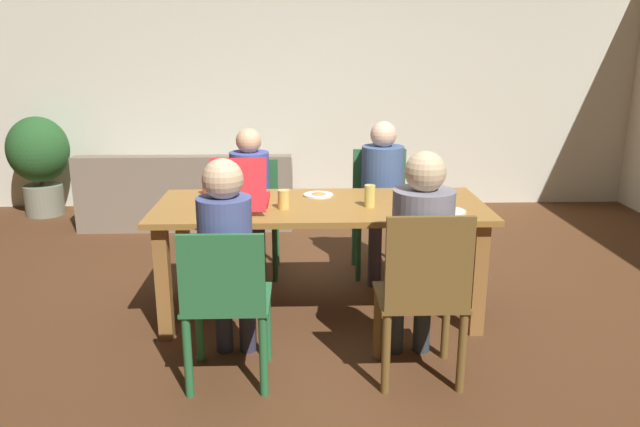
# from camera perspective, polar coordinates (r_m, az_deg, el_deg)

# --- Properties ---
(ground_plane) EXTENTS (20.00, 20.00, 0.00)m
(ground_plane) POSITION_cam_1_polar(r_m,az_deg,el_deg) (4.19, 0.05, -9.30)
(ground_plane) COLOR #57341D
(back_wall) EXTENTS (7.25, 0.12, 2.65)m
(back_wall) POSITION_cam_1_polar(r_m,az_deg,el_deg) (6.80, -0.82, 11.87)
(back_wall) COLOR silver
(back_wall) RESTS_ON ground
(dining_table) EXTENTS (2.14, 0.87, 0.77)m
(dining_table) POSITION_cam_1_polar(r_m,az_deg,el_deg) (3.96, 0.05, -0.64)
(dining_table) COLOR #A26E30
(dining_table) RESTS_ON ground
(chair_0) EXTENTS (0.44, 0.41, 0.97)m
(chair_0) POSITION_cam_1_polar(r_m,az_deg,el_deg) (4.85, 5.66, 0.74)
(chair_0) COLOR #2F6B41
(chair_0) RESTS_ON ground
(person_0) EXTENTS (0.32, 0.50, 1.21)m
(person_0) POSITION_cam_1_polar(r_m,az_deg,el_deg) (4.67, 5.95, 2.48)
(person_0) COLOR #403B4B
(person_0) RESTS_ON ground
(chair_1) EXTENTS (0.46, 0.42, 0.97)m
(chair_1) POSITION_cam_1_polar(r_m,az_deg,el_deg) (3.21, 9.69, -7.49)
(chair_1) COLOR brown
(chair_1) RESTS_ON ground
(person_1) EXTENTS (0.32, 0.48, 1.25)m
(person_1) POSITION_cam_1_polar(r_m,az_deg,el_deg) (3.26, 9.40, -3.02)
(person_1) COLOR #2E383E
(person_1) RESTS_ON ground
(chair_2) EXTENTS (0.44, 0.43, 0.88)m
(chair_2) POSITION_cam_1_polar(r_m,az_deg,el_deg) (4.84, -6.45, 0.28)
(chair_2) COLOR #2B6338
(chair_2) RESTS_ON ground
(person_2) EXTENTS (0.30, 0.48, 1.16)m
(person_2) POSITION_cam_1_polar(r_m,az_deg,el_deg) (4.66, -6.65, 2.03)
(person_2) COLOR #403845
(person_2) RESTS_ON ground
(chair_3) EXTENTS (0.45, 0.43, 0.89)m
(chair_3) POSITION_cam_1_polar(r_m,az_deg,el_deg) (3.20, -8.85, -8.21)
(chair_3) COLOR #2B703E
(chair_3) RESTS_ON ground
(person_3) EXTENTS (0.28, 0.49, 1.22)m
(person_3) POSITION_cam_1_polar(r_m,az_deg,el_deg) (3.25, -8.71, -3.53)
(person_3) COLOR #303044
(person_3) RESTS_ON ground
(pizza_box_0) EXTENTS (0.35, 0.54, 0.33)m
(pizza_box_0) POSITION_cam_1_polar(r_m,az_deg,el_deg) (3.95, -7.40, 1.56)
(pizza_box_0) COLOR red
(pizza_box_0) RESTS_ON dining_table
(plate_0) EXTENTS (0.20, 0.20, 0.03)m
(plate_0) POSITION_cam_1_polar(r_m,az_deg,el_deg) (4.14, -0.15, 1.81)
(plate_0) COLOR white
(plate_0) RESTS_ON dining_table
(plate_1) EXTENTS (0.23, 0.23, 0.01)m
(plate_1) POSITION_cam_1_polar(r_m,az_deg,el_deg) (3.81, 11.90, 0.20)
(plate_1) COLOR white
(plate_1) RESTS_ON dining_table
(drinking_glass_0) EXTENTS (0.07, 0.07, 0.14)m
(drinking_glass_0) POSITION_cam_1_polar(r_m,az_deg,el_deg) (3.85, 4.71, 1.65)
(drinking_glass_0) COLOR #E0CB5F
(drinking_glass_0) RESTS_ON dining_table
(drinking_glass_1) EXTENTS (0.07, 0.07, 0.12)m
(drinking_glass_1) POSITION_cam_1_polar(r_m,az_deg,el_deg) (3.81, -3.44, 1.33)
(drinking_glass_1) COLOR #E4C35D
(drinking_glass_1) RESTS_ON dining_table
(drinking_glass_2) EXTENTS (0.08, 0.08, 0.12)m
(drinking_glass_2) POSITION_cam_1_polar(r_m,az_deg,el_deg) (4.14, 9.15, 2.34)
(drinking_glass_2) COLOR #D9BF66
(drinking_glass_2) RESTS_ON dining_table
(drinking_glass_3) EXTENTS (0.07, 0.07, 0.13)m
(drinking_glass_3) POSITION_cam_1_polar(r_m,az_deg,el_deg) (4.22, -10.56, 2.57)
(drinking_glass_3) COLOR #BF5227
(drinking_glass_3) RESTS_ON dining_table
(couch) EXTENTS (2.08, 0.87, 0.74)m
(couch) POSITION_cam_1_polar(r_m,az_deg,el_deg) (6.33, -12.11, 1.54)
(couch) COLOR gray
(couch) RESTS_ON ground
(potted_plant) EXTENTS (0.62, 0.62, 1.05)m
(potted_plant) POSITION_cam_1_polar(r_m,az_deg,el_deg) (7.05, -24.93, 4.79)
(potted_plant) COLOR gray
(potted_plant) RESTS_ON ground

